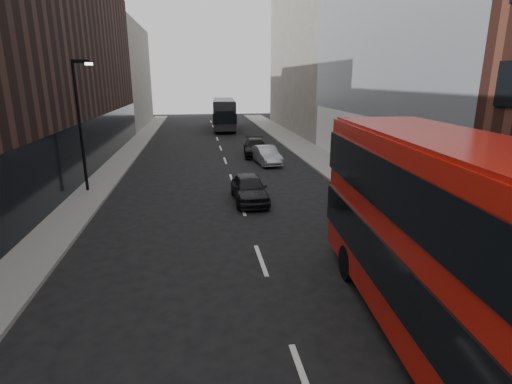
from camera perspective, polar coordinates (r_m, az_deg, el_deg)
name	(u,v)px	position (r m, az deg, el deg)	size (l,w,h in m)	color
sidewalk_right	(321,160)	(31.84, 9.32, 4.60)	(3.00, 80.00, 0.15)	slate
sidewalk_left	(117,166)	(30.96, -19.27, 3.59)	(2.00, 80.00, 0.15)	slate
building_modern_block	(407,18)	(29.32, 20.81, 22.19)	(5.03, 22.00, 20.00)	#9A9EA3
building_victorian	(308,49)	(50.69, 7.51, 19.66)	(6.50, 24.00, 21.00)	slate
building_left_mid	(75,68)	(36.04, -24.50, 15.81)	(5.00, 24.00, 14.00)	black
building_left_far	(123,76)	(57.55, -18.44, 15.40)	(5.00, 20.00, 13.00)	slate
street_lamp	(81,118)	(23.67, -23.77, 9.71)	(1.06, 0.22, 7.00)	black
red_bus	(465,247)	(9.57, 27.71, -7.03)	(3.87, 12.45, 4.95)	#B7150B
grey_bus	(224,113)	(51.54, -4.59, 11.14)	(3.30, 11.65, 3.72)	black
car_a	(249,188)	(20.70, -0.97, 0.55)	(1.68, 4.18, 1.42)	black
car_b	(266,155)	(30.08, 1.47, 5.30)	(1.42, 4.06, 1.34)	#93959C
car_c	(256,147)	(33.37, -0.06, 6.38)	(1.92, 4.73, 1.37)	black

